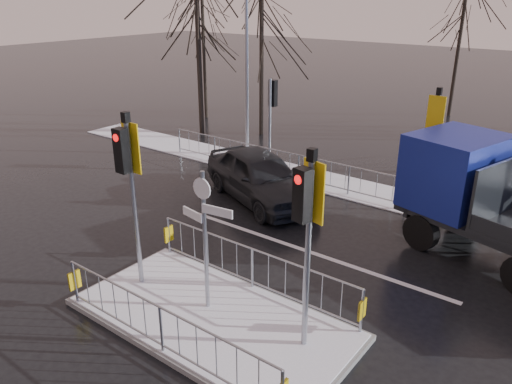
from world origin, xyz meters
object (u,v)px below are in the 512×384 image
Objects in this scene: street_lamp_left at (248,45)px; traffic_island at (212,305)px; flatbed_truck at (485,196)px; car_far_lane at (260,176)px.

traffic_island is at bearing -55.93° from street_lamp_left.
flatbed_truck is 0.84× the size of street_lamp_left.
car_far_lane is at bearing 118.05° from traffic_island.
street_lamp_left is (-6.42, 9.49, 4.10)m from traffic_island.
street_lamp_left is (-3.29, 3.61, 3.66)m from car_far_lane.
car_far_lane is at bearing -47.70° from street_lamp_left.
traffic_island is 0.87× the size of flatbed_truck.
street_lamp_left reaches higher than traffic_island.
street_lamp_left is at bearing 163.12° from flatbed_truck.
traffic_island is 1.23× the size of car_far_lane.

